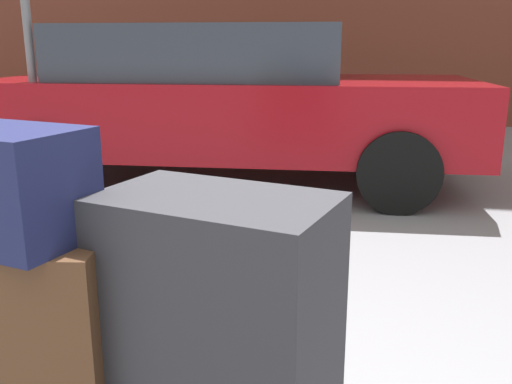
# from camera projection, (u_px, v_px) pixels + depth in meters

# --- Properties ---
(suitcase_charcoal_rear_right) EXTENTS (0.44, 0.33, 0.68)m
(suitcase_charcoal_rear_right) POSITION_uv_depth(u_px,v_px,m) (218.00, 379.00, 0.99)
(suitcase_charcoal_rear_right) COLOR #2D2D33
(suitcase_charcoal_rear_right) RESTS_ON luggage_cart
(suitcase_olive_center) EXTENTS (0.42, 0.32, 0.68)m
(suitcase_olive_center) POSITION_uv_depth(u_px,v_px,m) (3.00, 310.00, 1.25)
(suitcase_olive_center) COLOR #4C5128
(suitcase_olive_center) RESTS_ON luggage_cart
(parked_car) EXTENTS (4.42, 2.18, 1.42)m
(parked_car) POSITION_uv_depth(u_px,v_px,m) (226.00, 100.00, 5.12)
(parked_car) COLOR maroon
(parked_car) RESTS_ON ground_plane
(no_parking_sign) EXTENTS (0.50, 0.10, 2.23)m
(no_parking_sign) POSITION_uv_depth(u_px,v_px,m) (28.00, 28.00, 4.46)
(no_parking_sign) COLOR slate
(no_parking_sign) RESTS_ON ground_plane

